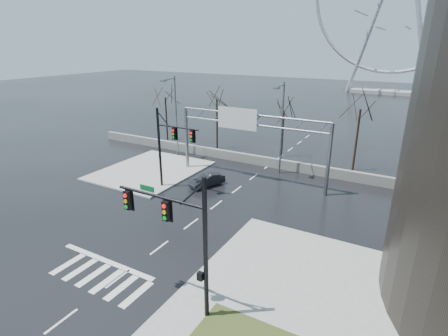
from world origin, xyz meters
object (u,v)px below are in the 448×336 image
Objects in this scene: signal_mast_near at (182,230)px; sign_gantry at (247,132)px; signal_mast_far at (168,142)px; car at (207,180)px.

signal_mast_near reaches higher than sign_gantry.
signal_mast_near is 17.03m from signal_mast_far.
signal_mast_near is 19.79m from sign_gantry.
signal_mast_far reaches higher than car.
signal_mast_far is (-11.01, 13.00, -0.04)m from signal_mast_near.
signal_mast_far reaches higher than sign_gantry.
car is at bearing 40.79° from signal_mast_far.
sign_gantry is at bearing 106.19° from signal_mast_near.
signal_mast_near is 2.14× the size of car.
signal_mast_far is 2.14× the size of car.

